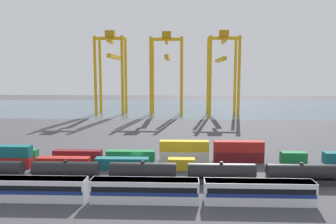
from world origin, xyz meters
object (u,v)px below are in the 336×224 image
at_px(passenger_train, 145,190).
at_px(gantry_crane_central, 167,65).
at_px(shipping_container_6, 78,155).
at_px(gantry_crane_west, 112,64).
at_px(shipping_container_3, 122,163).
at_px(gantry_crane_east, 223,65).
at_px(freight_tank_row, 143,172).

distance_m(passenger_train, gantry_crane_central, 125.04).
height_order(shipping_container_6, gantry_crane_west, gantry_crane_west).
xyz_separation_m(passenger_train, gantry_crane_central, (-1.35, 122.64, 24.35)).
height_order(shipping_container_3, gantry_crane_east, gantry_crane_east).
distance_m(gantry_crane_west, gantry_crane_central, 30.14).
bearing_deg(freight_tank_row, shipping_container_3, 123.74).
bearing_deg(shipping_container_3, gantry_crane_west, 103.10).
relative_size(shipping_container_6, gantry_crane_east, 0.27).
distance_m(shipping_container_6, gantry_crane_east, 111.89).
xyz_separation_m(shipping_container_3, gantry_crane_central, (5.92, 104.07, 25.19)).
xyz_separation_m(passenger_train, freight_tank_row, (-1.46, 9.86, -0.08)).
relative_size(passenger_train, gantry_crane_east, 1.28).
distance_m(shipping_container_3, gantry_crane_east, 113.47).
height_order(gantry_crane_west, gantry_crane_east, gantry_crane_west).
relative_size(freight_tank_row, shipping_container_3, 6.25).
height_order(passenger_train, shipping_container_3, passenger_train).
height_order(shipping_container_3, gantry_crane_west, gantry_crane_west).
xyz_separation_m(shipping_container_3, shipping_container_6, (-12.51, 7.00, 0.00)).
bearing_deg(shipping_container_3, passenger_train, -68.61).
relative_size(freight_tank_row, gantry_crane_east, 1.71).
distance_m(shipping_container_3, gantry_crane_central, 107.24).
bearing_deg(shipping_container_3, shipping_container_6, 150.78).
bearing_deg(gantry_crane_central, gantry_crane_east, 1.00).
relative_size(shipping_container_3, shipping_container_6, 1.00).
xyz_separation_m(gantry_crane_west, gantry_crane_east, (60.27, 0.56, -0.26)).
bearing_deg(gantry_crane_east, freight_tank_row, -104.94).
bearing_deg(gantry_crane_west, shipping_container_6, -83.13).
relative_size(shipping_container_6, gantry_crane_central, 0.28).
bearing_deg(shipping_container_6, gantry_crane_central, 79.25).
height_order(passenger_train, freight_tank_row, freight_tank_row).
bearing_deg(gantry_crane_central, shipping_container_6, -100.75).
height_order(freight_tank_row, shipping_container_6, freight_tank_row).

